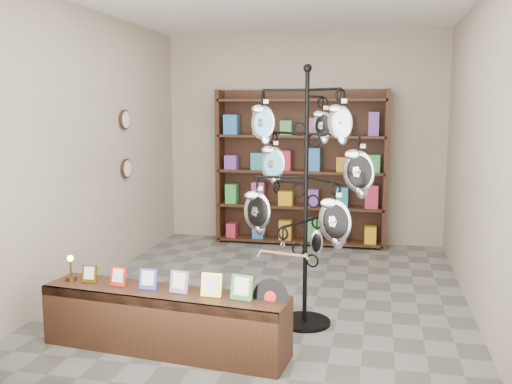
# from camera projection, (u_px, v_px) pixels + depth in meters

# --- Properties ---
(ground) EXTENTS (5.00, 5.00, 0.00)m
(ground) POSITION_uv_depth(u_px,v_px,m) (270.00, 293.00, 6.03)
(ground) COLOR slate
(ground) RESTS_ON ground
(room_envelope) EXTENTS (5.00, 5.00, 5.00)m
(room_envelope) POSITION_uv_depth(u_px,v_px,m) (271.00, 117.00, 5.76)
(room_envelope) COLOR #ADA08B
(room_envelope) RESTS_ON ground
(display_tree) EXTENTS (1.24, 1.23, 2.32)m
(display_tree) POSITION_uv_depth(u_px,v_px,m) (306.00, 178.00, 4.99)
(display_tree) COLOR black
(display_tree) RESTS_ON ground
(front_shelf) EXTENTS (2.06, 0.64, 0.72)m
(front_shelf) POSITION_uv_depth(u_px,v_px,m) (165.00, 320.00, 4.57)
(front_shelf) COLOR black
(front_shelf) RESTS_ON ground
(back_shelving) EXTENTS (2.42, 0.36, 2.20)m
(back_shelving) POSITION_uv_depth(u_px,v_px,m) (301.00, 173.00, 8.10)
(back_shelving) COLOR black
(back_shelving) RESTS_ON ground
(wall_clocks) EXTENTS (0.03, 0.24, 0.84)m
(wall_clocks) POSITION_uv_depth(u_px,v_px,m) (126.00, 144.00, 7.00)
(wall_clocks) COLOR black
(wall_clocks) RESTS_ON ground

